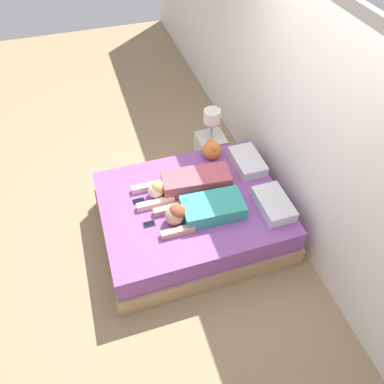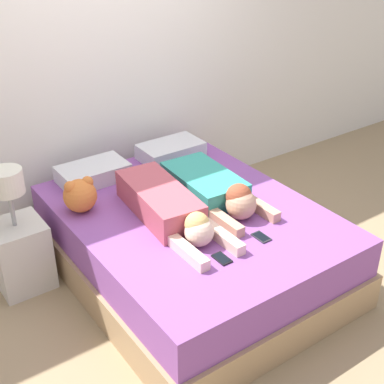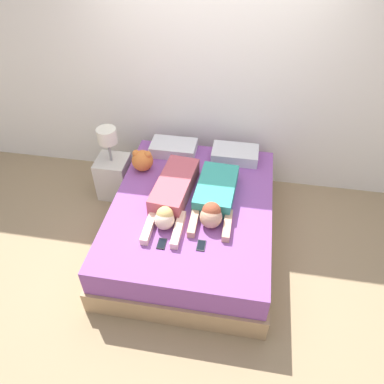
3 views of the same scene
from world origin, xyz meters
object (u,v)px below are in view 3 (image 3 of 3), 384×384
bed (192,222)px  cell_phone_right (201,245)px  pillow_head_left (174,148)px  cell_phone_left (162,244)px  nightstand (114,173)px  person_right (215,197)px  plush_toy (142,160)px  pillow_head_right (235,154)px  person_left (172,194)px

bed → cell_phone_right: 0.62m
pillow_head_left → cell_phone_left: 1.38m
pillow_head_left → nightstand: (-0.69, -0.21, -0.29)m
person_right → plush_toy: size_ratio=3.88×
bed → pillow_head_right: size_ratio=3.98×
nightstand → person_left: bearing=-35.1°
bed → person_right: 0.42m
cell_phone_right → bed: bearing=108.1°
bed → plush_toy: size_ratio=8.41×
pillow_head_left → cell_phone_right: bearing=-68.5°
cell_phone_right → nightstand: bearing=137.3°
bed → plush_toy: 0.86m
person_right → pillow_head_right: bearing=80.2°
bed → pillow_head_right: 0.94m
plush_toy → person_left: bearing=-46.5°
plush_toy → nightstand: 0.57m
nightstand → cell_phone_right: bearing=-42.7°
pillow_head_left → cell_phone_left: (0.18, -1.36, -0.06)m
person_left → nightstand: size_ratio=1.21×
cell_phone_right → plush_toy: bearing=129.1°
pillow_head_right → bed: bearing=-113.7°
pillow_head_right → cell_phone_right: size_ratio=4.14×
pillow_head_left → pillow_head_right: same height
cell_phone_right → pillow_head_left: bearing=111.5°
pillow_head_right → cell_phone_right: (-0.18, -1.33, -0.06)m
pillow_head_left → plush_toy: plush_toy is taller
bed → cell_phone_left: cell_phone_left is taller
person_left → cell_phone_right: person_left is taller
pillow_head_left → plush_toy: 0.45m
person_right → cell_phone_left: size_ratio=7.59×
bed → cell_phone_left: (-0.18, -0.56, 0.28)m
person_left → nightstand: (-0.85, 0.60, -0.32)m
person_right → cell_phone_right: size_ratio=7.59×
cell_phone_right → cell_phone_left: bearing=-173.7°
person_left → person_right: bearing=4.2°
cell_phone_right → nightstand: nightstand is taller
cell_phone_left → nightstand: 1.46m
pillow_head_left → cell_phone_left: pillow_head_left is taller
pillow_head_left → cell_phone_left: bearing=-82.6°
bed → person_left: 0.42m
pillow_head_right → nightstand: bearing=-171.5°
pillow_head_left → pillow_head_right: (0.70, 0.00, 0.00)m
person_left → cell_phone_left: (0.02, -0.56, -0.09)m
person_left → plush_toy: size_ratio=4.56×
cell_phone_right → nightstand: (-1.21, 1.12, -0.23)m
pillow_head_left → plush_toy: (-0.26, -0.36, 0.06)m
person_left → cell_phone_left: person_left is taller
pillow_head_right → cell_phone_right: pillow_head_right is taller
pillow_head_left → cell_phone_right: (0.52, -1.33, -0.06)m
cell_phone_left → cell_phone_right: bearing=6.3°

